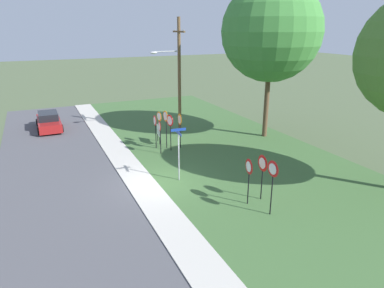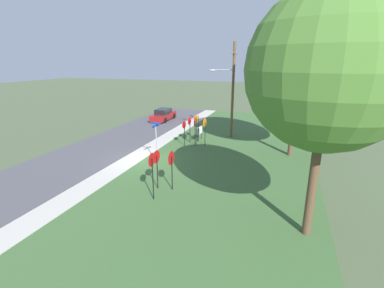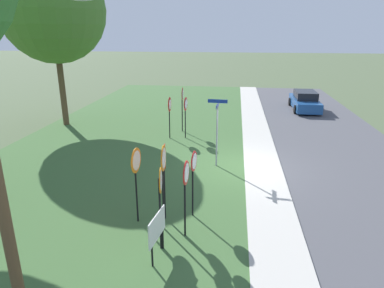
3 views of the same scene
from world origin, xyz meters
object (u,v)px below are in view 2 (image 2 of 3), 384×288
(yield_sign_near_left, at_px, (156,161))
(stop_sign_near_right, at_px, (184,128))
(stop_sign_near_left, at_px, (190,124))
(stop_sign_far_right, at_px, (196,122))
(stop_sign_far_left, at_px, (195,125))
(stop_sign_far_center, at_px, (198,123))
(yield_sign_near_right, at_px, (171,161))
(utility_pole, at_px, (231,87))
(oak_tree_right, at_px, (328,71))
(stop_sign_center_tall, at_px, (205,126))
(parked_hatchback_near, at_px, (163,115))
(oak_tree_left, at_px, (301,52))
(street_name_post, at_px, (156,139))
(yield_sign_far_left, at_px, (152,165))
(notice_board, at_px, (200,131))

(yield_sign_near_left, bearing_deg, stop_sign_near_right, -162.93)
(stop_sign_near_left, bearing_deg, stop_sign_far_right, 73.32)
(stop_sign_far_left, xyz_separation_m, stop_sign_far_right, (-0.59, -0.08, 0.12))
(stop_sign_near_right, distance_m, stop_sign_far_center, 1.96)
(yield_sign_near_right, bearing_deg, utility_pole, 178.77)
(oak_tree_right, bearing_deg, stop_sign_center_tall, -144.33)
(parked_hatchback_near, bearing_deg, oak_tree_left, 58.39)
(oak_tree_right, bearing_deg, yield_sign_near_right, -106.03)
(stop_sign_near_left, relative_size, oak_tree_right, 0.24)
(stop_sign_near_right, xyz_separation_m, utility_pole, (-4.28, 3.02, 3.11))
(yield_sign_near_right, xyz_separation_m, street_name_post, (-3.71, -2.72, 0.06))
(stop_sign_far_center, relative_size, yield_sign_near_left, 1.04)
(stop_sign_near_left, distance_m, yield_sign_far_left, 10.73)
(yield_sign_far_left, relative_size, oak_tree_left, 0.23)
(yield_sign_far_left, distance_m, parked_hatchback_near, 20.52)
(stop_sign_far_center, bearing_deg, yield_sign_far_left, -2.17)
(street_name_post, distance_m, oak_tree_right, 12.33)
(stop_sign_far_center, xyz_separation_m, yield_sign_near_left, (10.02, 0.77, -0.02))
(stop_sign_far_center, xyz_separation_m, yield_sign_far_left, (11.29, 1.14, 0.22))
(stop_sign_far_center, xyz_separation_m, notice_board, (-0.37, 0.03, -0.86))
(stop_sign_center_tall, bearing_deg, stop_sign_far_center, -137.01)
(yield_sign_near_right, bearing_deg, stop_sign_far_left, -167.98)
(stop_sign_near_right, xyz_separation_m, yield_sign_near_right, (8.05, 2.25, 0.13))
(stop_sign_far_right, bearing_deg, utility_pole, 143.95)
(stop_sign_far_left, bearing_deg, yield_sign_near_left, -6.87)
(yield_sign_near_right, relative_size, oak_tree_left, 0.20)
(stop_sign_far_left, bearing_deg, parked_hatchback_near, -152.78)
(stop_sign_near_right, distance_m, street_name_post, 4.37)
(stop_sign_far_right, relative_size, stop_sign_center_tall, 1.10)
(street_name_post, height_order, notice_board, street_name_post)
(stop_sign_near_right, height_order, stop_sign_far_right, stop_sign_far_right)
(yield_sign_near_right, height_order, yield_sign_far_left, yield_sign_far_left)
(stop_sign_far_center, bearing_deg, yield_sign_near_right, 1.35)
(oak_tree_right, bearing_deg, stop_sign_far_center, -144.06)
(yield_sign_far_left, xyz_separation_m, parked_hatchback_near, (-18.83, -8.04, -1.31))
(stop_sign_near_right, xyz_separation_m, street_name_post, (4.34, -0.48, 0.19))
(stop_sign_far_right, relative_size, parked_hatchback_near, 0.60)
(stop_sign_near_left, height_order, utility_pole, utility_pole)
(yield_sign_near_left, distance_m, yield_sign_far_left, 1.34)
(utility_pole, bearing_deg, oak_tree_right, 23.52)
(stop_sign_near_left, xyz_separation_m, stop_sign_near_right, (1.15, -0.08, -0.10))
(oak_tree_right, bearing_deg, parked_hatchback_near, -141.39)
(stop_sign_near_left, xyz_separation_m, stop_sign_far_left, (0.85, 0.75, 0.14))
(yield_sign_far_left, xyz_separation_m, oak_tree_right, (0.63, 7.50, 4.77))
(oak_tree_left, bearing_deg, yield_sign_near_right, -36.73)
(stop_sign_far_right, height_order, yield_sign_far_left, stop_sign_far_right)
(oak_tree_left, bearing_deg, stop_sign_far_center, -100.25)
(stop_sign_near_left, bearing_deg, notice_board, 155.59)
(stop_sign_far_left, bearing_deg, yield_sign_far_left, -5.25)
(yield_sign_near_right, height_order, oak_tree_right, oak_tree_right)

